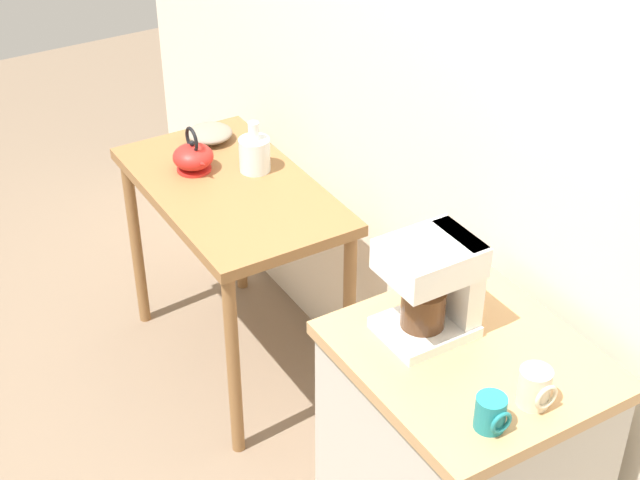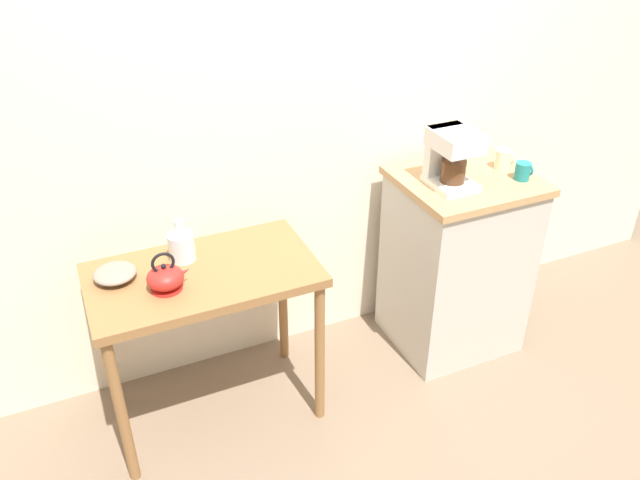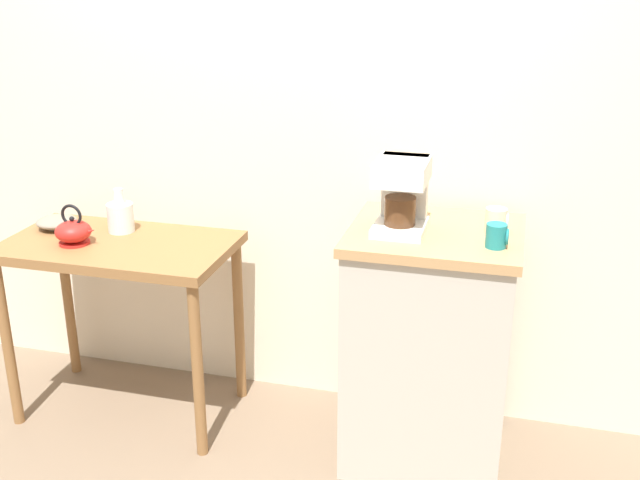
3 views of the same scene
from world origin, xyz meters
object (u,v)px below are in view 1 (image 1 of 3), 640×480
at_px(bowl_stoneware, 210,133).
at_px(mug_small_cream, 535,388).
at_px(mug_dark_teal, 491,413).
at_px(glass_carafe_vase, 255,153).
at_px(teakettle, 193,157).
at_px(coffee_maker, 435,283).

relative_size(bowl_stoneware, mug_small_cream, 1.77).
xyz_separation_m(mug_small_cream, mug_dark_teal, (0.01, -0.13, -0.01)).
height_order(glass_carafe_vase, mug_small_cream, mug_small_cream).
bearing_deg(teakettle, coffee_maker, 2.54).
relative_size(bowl_stoneware, mug_dark_teal, 2.03).
bearing_deg(mug_small_cream, mug_dark_teal, -86.39).
xyz_separation_m(bowl_stoneware, teakettle, (0.17, -0.14, 0.02)).
height_order(bowl_stoneware, mug_small_cream, mug_small_cream).
height_order(glass_carafe_vase, mug_dark_teal, mug_dark_teal).
distance_m(bowl_stoneware, mug_small_cream, 1.81).
xyz_separation_m(teakettle, coffee_maker, (1.29, 0.06, 0.25)).
bearing_deg(mug_small_cream, coffee_maker, -173.73).
bearing_deg(teakettle, glass_carafe_vase, 59.90).
height_order(coffee_maker, mug_dark_teal, coffee_maker).
relative_size(coffee_maker, mug_dark_teal, 3.17).
bearing_deg(mug_small_cream, bowl_stoneware, 178.43).
bearing_deg(glass_carafe_vase, mug_small_cream, -3.39).
height_order(teakettle, mug_dark_teal, mug_dark_teal).
bearing_deg(mug_small_cream, teakettle, -176.70).
distance_m(glass_carafe_vase, coffee_maker, 1.22).
distance_m(coffee_maker, mug_small_cream, 0.35).
bearing_deg(mug_dark_teal, teakettle, 178.70).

